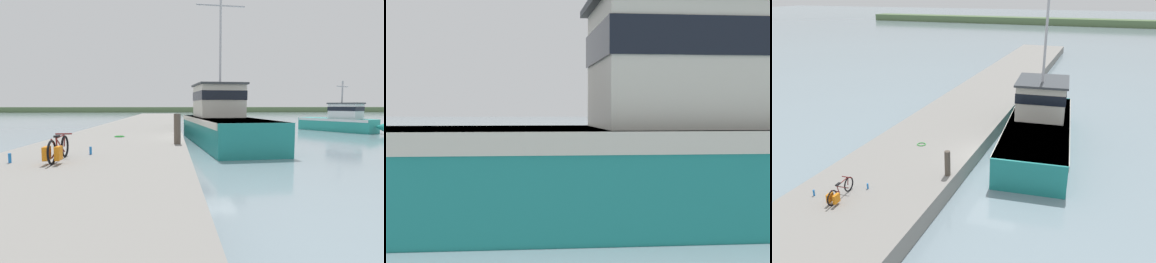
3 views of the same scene
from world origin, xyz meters
The scene contains 4 objects.
ground_plane centered at (0.00, 0.00, 0.00)m, with size 320.00×320.00×0.00m, color gray.
dock_pier centered at (-4.08, 0.00, 0.42)m, with size 5.83×80.00×0.84m, color gray.
fishing_boat_main centered at (1.32, 4.37, 1.33)m, with size 4.40×13.15×9.92m.
hose_coil centered at (-4.14, 0.02, 0.86)m, with size 0.46×0.46×0.04m, color green.
Camera 2 is at (10.89, 3.03, 1.84)m, focal length 55.00 mm.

